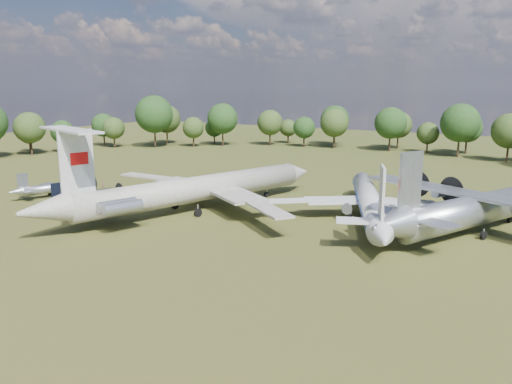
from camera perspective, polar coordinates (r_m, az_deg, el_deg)
The scene contains 7 objects.
ground at distance 77.91m, azimuth -5.38°, elevation -2.11°, with size 300.00×300.00×0.00m, color #2A4015.
il62_airliner at distance 77.43m, azimuth -6.73°, elevation -0.19°, with size 42.15×54.80×5.37m, color #B7B6B2, non-canonical shape.
tu104_jet at distance 73.21m, azimuth 12.79°, elevation -1.54°, with size 32.56×43.41×4.34m, color beige, non-canonical shape.
an12_transport at distance 70.74m, azimuth 23.45°, elevation -2.40°, with size 34.77×38.86×5.11m, color #9DA0A5, non-canonical shape.
small_prop_west at distance 85.52m, azimuth -18.96°, elevation -0.70°, with size 10.82×14.76×2.16m, color #151931, non-canonical shape.
small_prop_northwest at distance 93.93m, azimuth -22.01°, elevation 0.23°, with size 11.85×16.16×2.37m, color #A1A5A9, non-canonical shape.
person_on_il62 at distance 69.55m, azimuth -17.06°, elevation 0.88°, with size 0.57×0.38×1.57m, color olive.
Camera 1 is at (45.57, -60.28, 19.00)m, focal length 35.00 mm.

